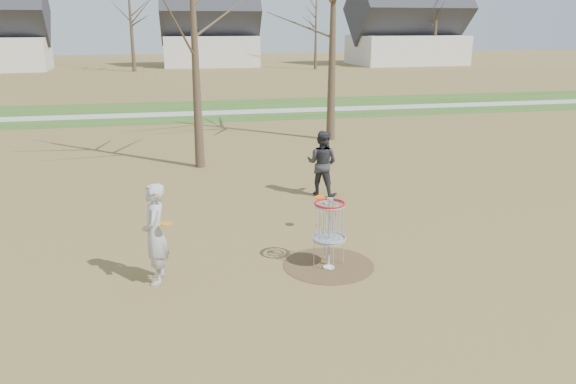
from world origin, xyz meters
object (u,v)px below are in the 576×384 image
at_px(disc_grounded, 329,267).
at_px(disc_golf_basket, 329,222).
at_px(player_standing, 155,234).
at_px(player_throwing, 322,163).

height_order(disc_grounded, disc_golf_basket, disc_golf_basket).
distance_m(player_standing, player_throwing, 6.39).
xyz_separation_m(player_throwing, disc_golf_basket, (-1.11, -4.61, 0.01)).
relative_size(player_standing, disc_grounded, 8.53).
height_order(player_standing, player_throwing, player_standing).
bearing_deg(disc_grounded, disc_golf_basket, 76.26).
bearing_deg(player_standing, disc_grounded, 93.34).
bearing_deg(player_standing, player_throwing, 141.63).
xyz_separation_m(player_standing, player_throwing, (4.39, 4.64, -0.03)).
xyz_separation_m(player_standing, disc_golf_basket, (3.28, 0.04, -0.02)).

